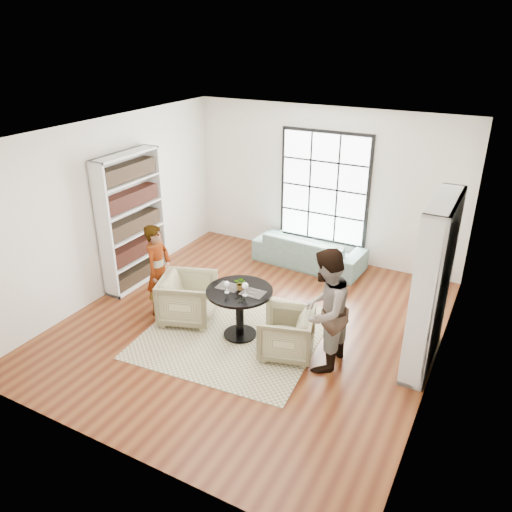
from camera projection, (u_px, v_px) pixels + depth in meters
The scene contains 16 objects.
ground at pixel (252, 324), 7.95m from camera, with size 6.00×6.00×0.00m, color brown.
room_shell at pixel (268, 240), 7.85m from camera, with size 6.00×6.01×6.00m.
rug at pixel (234, 332), 7.71m from camera, with size 2.57×2.57×0.01m, color #C1B091.
pedestal_table at pixel (240, 303), 7.42m from camera, with size 0.99×0.99×0.79m.
sofa at pixel (309, 250), 9.80m from camera, with size 2.15×0.84×0.63m, color slate.
armchair_left at pixel (188, 298), 7.92m from camera, with size 0.81×0.84×0.76m, color tan.
armchair_right at pixel (286, 333), 7.09m from camera, with size 0.73×0.75×0.69m, color #C5B38C.
person_left at pixel (158, 270), 8.00m from camera, with size 0.56×0.37×1.53m, color gray.
person_right at pixel (325, 311), 6.63m from camera, with size 0.85×0.66×1.75m, color gray.
placemat_left at pixel (229, 287), 7.41m from camera, with size 0.34×0.26×0.01m, color black.
placemat_right at pixel (253, 293), 7.24m from camera, with size 0.34×0.26×0.01m, color black.
cutlery_left at pixel (229, 286), 7.41m from camera, with size 0.14×0.22×0.01m, color silver, non-canonical shape.
cutlery_right at pixel (253, 293), 7.24m from camera, with size 0.14×0.22×0.01m, color silver, non-canonical shape.
wine_glass_left at pixel (227, 284), 7.20m from camera, with size 0.08×0.08×0.19m.
wine_glass_right at pixel (245, 286), 7.12m from camera, with size 0.10×0.10×0.21m.
flower_centerpiece at pixel (241, 283), 7.30m from camera, with size 0.18×0.16×0.20m, color gray.
Camera 1 is at (3.24, -5.93, 4.32)m, focal length 35.00 mm.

